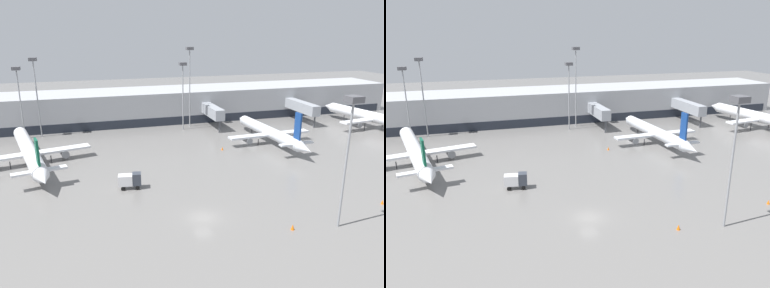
# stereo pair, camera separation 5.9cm
# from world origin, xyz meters

# --- Properties ---
(ground_plane) EXTENTS (320.00, 320.00, 0.00)m
(ground_plane) POSITION_xyz_m (0.00, 0.00, 0.00)
(ground_plane) COLOR slate
(terminal_building) EXTENTS (160.00, 30.36, 9.00)m
(terminal_building) POSITION_xyz_m (0.27, 61.87, 4.50)
(terminal_building) COLOR #9EA0A5
(terminal_building) RESTS_ON ground_plane
(parked_jet_0) EXTENTS (20.83, 31.47, 9.54)m
(parked_jet_0) POSITION_xyz_m (26.59, 30.57, 2.63)
(parked_jet_0) COLOR silver
(parked_jet_0) RESTS_ON ground_plane
(parked_jet_2) EXTENTS (23.66, 37.26, 8.64)m
(parked_jet_2) POSITION_xyz_m (-26.34, 30.96, 2.67)
(parked_jet_2) COLOR silver
(parked_jet_2) RESTS_ON ground_plane
(parked_jet_3) EXTENTS (21.59, 35.16, 10.47)m
(parked_jet_3) POSITION_xyz_m (59.92, 35.09, 3.14)
(parked_jet_3) COLOR silver
(parked_jet_3) RESTS_ON ground_plane
(service_truck_1) EXTENTS (4.03, 2.24, 2.75)m
(service_truck_1) POSITION_xyz_m (-8.71, 13.32, 1.60)
(service_truck_1) COLOR silver
(service_truck_1) RESTS_ON ground_plane
(traffic_cone_0) EXTENTS (0.45, 0.45, 0.69)m
(traffic_cone_0) POSITION_xyz_m (28.11, -3.72, 0.34)
(traffic_cone_0) COLOR orange
(traffic_cone_0) RESTS_ON ground_plane
(traffic_cone_1) EXTENTS (0.47, 0.47, 0.74)m
(traffic_cone_1) POSITION_xyz_m (13.93, 28.76, 0.37)
(traffic_cone_1) COLOR orange
(traffic_cone_1) RESTS_ON ground_plane
(traffic_cone_2) EXTENTS (0.50, 0.50, 0.78)m
(traffic_cone_2) POSITION_xyz_m (10.59, -6.67, 0.39)
(traffic_cone_2) COLOR orange
(traffic_cone_2) RESTS_ON ground_plane
(apron_light_mast_1) EXTENTS (1.80, 1.80, 19.56)m
(apron_light_mast_1) POSITION_xyz_m (-25.94, 52.00, 15.30)
(apron_light_mast_1) COLOR gray
(apron_light_mast_1) RESTS_ON ground_plane
(apron_light_mast_2) EXTENTS (1.80, 1.80, 17.55)m
(apron_light_mast_2) POSITION_xyz_m (-29.81, 51.60, 13.92)
(apron_light_mast_2) COLOR gray
(apron_light_mast_2) RESTS_ON ground_plane
(apron_light_mast_3) EXTENTS (1.80, 1.80, 17.87)m
(apron_light_mast_3) POSITION_xyz_m (10.20, 48.71, 14.14)
(apron_light_mast_3) COLOR gray
(apron_light_mast_3) RESTS_ON ground_plane
(apron_light_mast_4) EXTENTS (1.80, 1.80, 18.14)m
(apron_light_mast_4) POSITION_xyz_m (17.09, -7.62, 14.33)
(apron_light_mast_4) COLOR gray
(apron_light_mast_4) RESTS_ON ground_plane
(apron_light_mast_5) EXTENTS (1.80, 1.80, 21.54)m
(apron_light_mast_5) POSITION_xyz_m (12.85, 51.42, 16.63)
(apron_light_mast_5) COLOR gray
(apron_light_mast_5) RESTS_ON ground_plane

